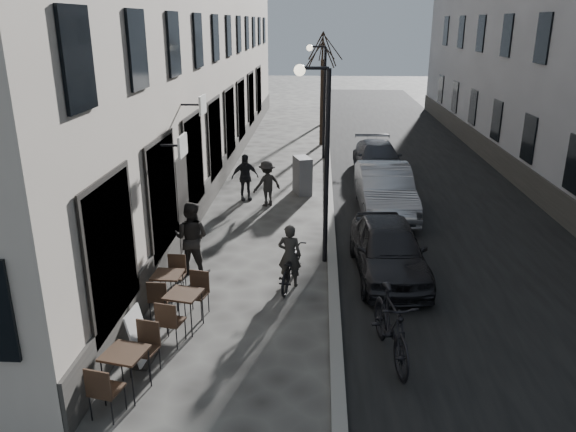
# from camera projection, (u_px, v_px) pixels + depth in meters

# --- Properties ---
(ground) EXTENTS (120.00, 120.00, 0.00)m
(ground) POSITION_uv_depth(u_px,v_px,m) (326.00, 406.00, 9.32)
(ground) COLOR #34322F
(ground) RESTS_ON ground
(road) EXTENTS (7.30, 60.00, 0.00)m
(road) POSITION_uv_depth(u_px,v_px,m) (413.00, 170.00, 24.20)
(road) COLOR black
(road) RESTS_ON ground
(kerb) EXTENTS (0.25, 60.00, 0.12)m
(kerb) POSITION_uv_depth(u_px,v_px,m) (328.00, 167.00, 24.38)
(kerb) COLOR gray
(kerb) RESTS_ON ground
(streetlamp_near) EXTENTS (0.90, 0.28, 5.09)m
(streetlamp_near) POSITION_uv_depth(u_px,v_px,m) (320.00, 144.00, 13.95)
(streetlamp_near) COLOR black
(streetlamp_near) RESTS_ON ground
(streetlamp_far) EXTENTS (0.90, 0.28, 5.09)m
(streetlamp_far) POSITION_uv_depth(u_px,v_px,m) (321.00, 89.00, 25.27)
(streetlamp_far) COLOR black
(streetlamp_far) RESTS_ON ground
(tree_near) EXTENTS (2.40, 2.40, 5.70)m
(tree_near) POSITION_uv_depth(u_px,v_px,m) (323.00, 51.00, 27.60)
(tree_near) COLOR black
(tree_near) RESTS_ON ground
(tree_far) EXTENTS (2.40, 2.40, 5.70)m
(tree_far) POSITION_uv_depth(u_px,v_px,m) (323.00, 46.00, 33.26)
(tree_far) COLOR black
(tree_far) RESTS_ON ground
(bistro_set_a) EXTENTS (0.79, 1.69, 0.97)m
(bistro_set_a) POSITION_uv_depth(u_px,v_px,m) (126.00, 368.00, 9.50)
(bistro_set_a) COLOR black
(bistro_set_a) RESTS_ON ground
(bistro_set_b) EXTENTS (0.79, 1.68, 0.96)m
(bistro_set_b) POSITION_uv_depth(u_px,v_px,m) (184.00, 307.00, 11.54)
(bistro_set_b) COLOR black
(bistro_set_b) RESTS_ON ground
(bistro_set_c) EXTENTS (0.65, 1.56, 0.91)m
(bistro_set_c) POSITION_uv_depth(u_px,v_px,m) (168.00, 286.00, 12.51)
(bistro_set_c) COLOR black
(bistro_set_c) RESTS_ON ground
(sign_board) EXTENTS (0.41, 0.64, 1.07)m
(sign_board) POSITION_uv_depth(u_px,v_px,m) (140.00, 341.00, 10.42)
(sign_board) COLOR black
(sign_board) RESTS_ON ground
(utility_cabinet) EXTENTS (0.77, 1.02, 1.37)m
(utility_cabinet) POSITION_uv_depth(u_px,v_px,m) (302.00, 175.00, 20.68)
(utility_cabinet) COLOR slate
(utility_cabinet) RESTS_ON ground
(bicycle) EXTENTS (0.89, 1.88, 0.95)m
(bicycle) POSITION_uv_depth(u_px,v_px,m) (290.00, 267.00, 13.47)
(bicycle) COLOR black
(bicycle) RESTS_ON ground
(cyclist_rider) EXTENTS (0.62, 0.45, 1.56)m
(cyclist_rider) POSITION_uv_depth(u_px,v_px,m) (290.00, 255.00, 13.37)
(cyclist_rider) COLOR #2A2825
(cyclist_rider) RESTS_ON ground
(pedestrian_near) EXTENTS (1.03, 0.87, 1.87)m
(pedestrian_near) POSITION_uv_depth(u_px,v_px,m) (192.00, 238.00, 14.02)
(pedestrian_near) COLOR black
(pedestrian_near) RESTS_ON ground
(pedestrian_mid) EXTENTS (1.18, 1.05, 1.58)m
(pedestrian_mid) POSITION_uv_depth(u_px,v_px,m) (267.00, 183.00, 19.26)
(pedestrian_mid) COLOR black
(pedestrian_mid) RESTS_ON ground
(pedestrian_far) EXTENTS (1.06, 0.74, 1.67)m
(pedestrian_far) POSITION_uv_depth(u_px,v_px,m) (245.00, 177.00, 19.86)
(pedestrian_far) COLOR black
(pedestrian_far) RESTS_ON ground
(car_near) EXTENTS (1.88, 4.23, 1.41)m
(car_near) POSITION_uv_depth(u_px,v_px,m) (389.00, 249.00, 13.93)
(car_near) COLOR black
(car_near) RESTS_ON ground
(car_mid) EXTENTS (1.78, 4.80, 1.57)m
(car_mid) POSITION_uv_depth(u_px,v_px,m) (385.00, 190.00, 18.56)
(car_mid) COLOR gray
(car_mid) RESTS_ON ground
(car_far) EXTENTS (2.00, 4.54, 1.30)m
(car_far) POSITION_uv_depth(u_px,v_px,m) (378.00, 158.00, 23.41)
(car_far) COLOR #33363D
(car_far) RESTS_ON ground
(moped) EXTENTS (1.00, 2.36, 1.37)m
(moped) POSITION_uv_depth(u_px,v_px,m) (391.00, 326.00, 10.45)
(moped) COLOR black
(moped) RESTS_ON ground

